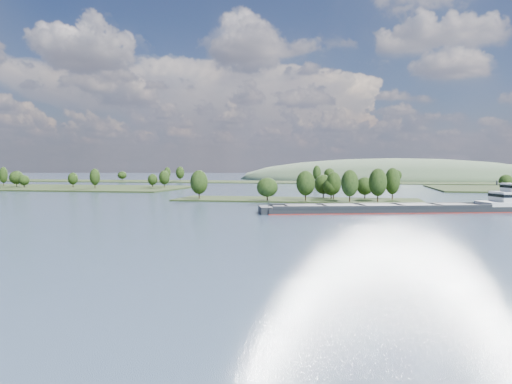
# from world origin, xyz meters

# --- Properties ---
(ground) EXTENTS (1800.00, 1800.00, 0.00)m
(ground) POSITION_xyz_m (0.00, 120.00, 0.00)
(ground) COLOR #334459
(ground) RESTS_ON ground
(tree_island) EXTENTS (100.00, 31.07, 14.19)m
(tree_island) POSITION_xyz_m (5.35, 178.58, 3.94)
(tree_island) COLOR black
(tree_island) RESTS_ON ground
(back_shoreline) EXTENTS (900.00, 60.00, 16.03)m
(back_shoreline) POSITION_xyz_m (9.46, 399.79, 0.79)
(back_shoreline) COLOR black
(back_shoreline) RESTS_ON ground
(hill_west) EXTENTS (320.00, 160.00, 44.00)m
(hill_west) POSITION_xyz_m (60.00, 500.00, 0.00)
(hill_west) COLOR #465D40
(hill_west) RESTS_ON ground
(cargo_barge) EXTENTS (88.26, 35.76, 12.04)m
(cargo_barge) POSITION_xyz_m (44.60, 137.14, 1.52)
(cargo_barge) COLOR black
(cargo_barge) RESTS_ON ground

